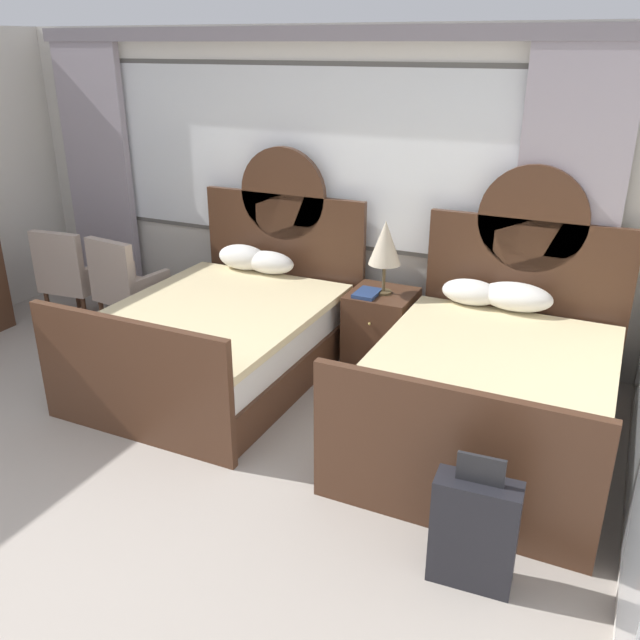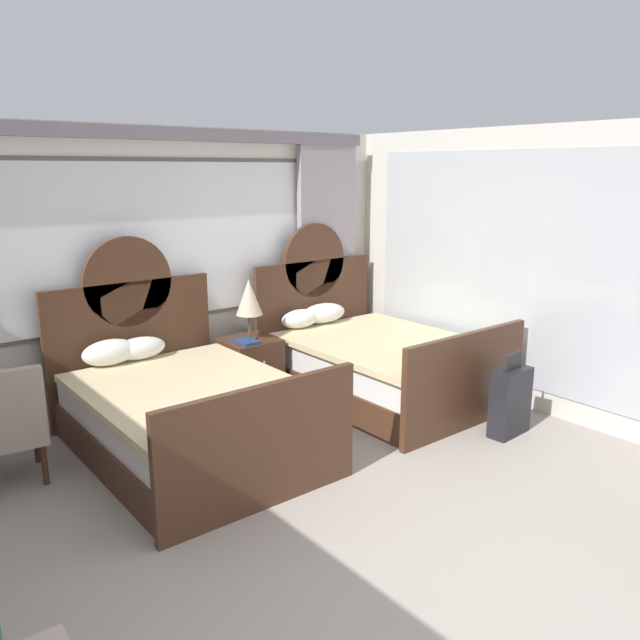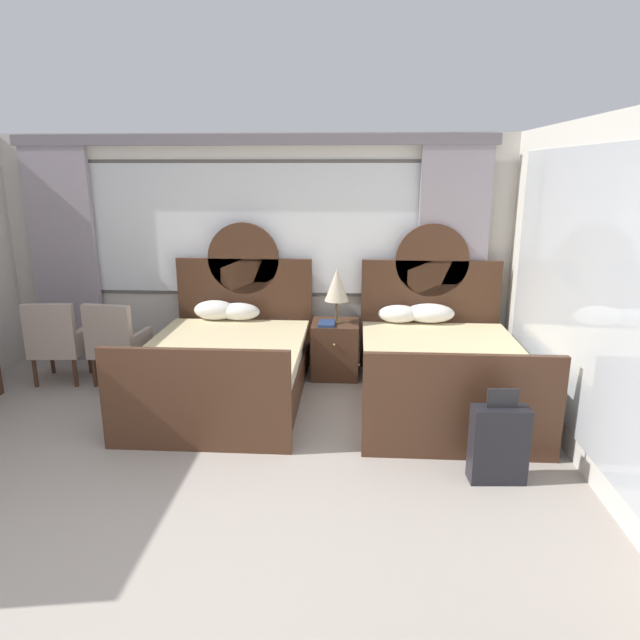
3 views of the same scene
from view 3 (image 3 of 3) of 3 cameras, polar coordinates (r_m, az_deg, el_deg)
The scene contains 11 objects.
ground_plane at distance 3.71m, azimuth -17.52°, elevation -24.16°, with size 24.00×24.00×0.00m, color #9E9389.
wall_back_window at distance 6.76m, azimuth -6.59°, elevation 7.46°, with size 5.96×0.22×2.70m.
wall_right_mirror at distance 4.81m, azimuth 25.81°, elevation 2.08°, with size 0.08×4.54×2.70m.
bed_near_window at distance 5.88m, azimuth -9.44°, elevation -4.52°, with size 1.60×2.26×1.71m.
bed_near_mirror at distance 5.80m, azimuth 12.06°, elevation -4.91°, with size 1.60×2.26×1.71m.
nightstand_between_beds at distance 6.44m, azimuth 1.55°, elevation -2.95°, with size 0.53×0.55×0.63m.
table_lamp_on_nightstand at distance 6.25m, azimuth 1.70°, elevation 3.50°, with size 0.27×0.27×0.61m.
book_on_nightstand at distance 6.25m, azimuth 0.68°, elevation -0.35°, with size 0.18×0.26×0.03m.
armchair_by_window_left at distance 6.52m, azimuth -19.90°, elevation -2.03°, with size 0.60×0.60×0.93m.
armchair_by_window_centre at distance 6.82m, azimuth -25.08°, elevation -1.85°, with size 0.58×0.58×0.93m.
suitcase_on_floor at distance 4.54m, azimuth 17.62°, elevation -11.87°, with size 0.43×0.21×0.75m.
Camera 3 is at (1.19, -2.65, 2.31)m, focal length 31.62 mm.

